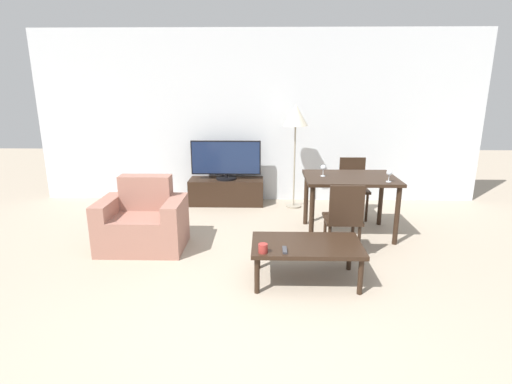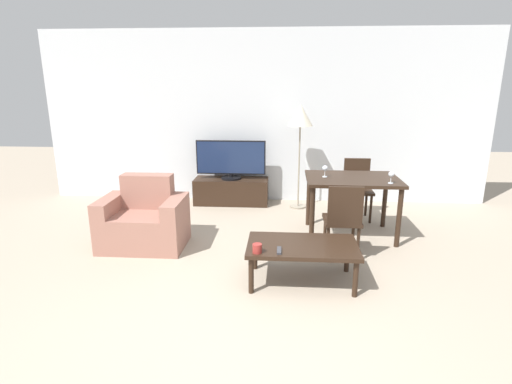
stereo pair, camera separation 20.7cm
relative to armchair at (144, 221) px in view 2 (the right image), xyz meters
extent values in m
plane|color=tan|center=(1.32, -1.76, -0.30)|extent=(18.00, 18.00, 0.00)
cube|color=silver|center=(1.32, 2.08, 1.05)|extent=(7.11, 0.06, 2.70)
cube|color=#9E6B5B|center=(0.00, -0.03, -0.09)|extent=(0.61, 0.67, 0.42)
cube|color=#9E6B5B|center=(0.00, 0.20, 0.32)|extent=(0.61, 0.20, 0.41)
cube|color=#9E6B5B|center=(-0.39, -0.03, 0.00)|extent=(0.18, 0.67, 0.60)
cube|color=#9E6B5B|center=(0.39, -0.03, 0.00)|extent=(0.18, 0.67, 0.60)
cube|color=black|center=(0.81, 1.79, -0.10)|extent=(1.18, 0.44, 0.41)
cylinder|color=black|center=(0.81, 1.79, 0.12)|extent=(0.32, 0.32, 0.03)
cylinder|color=black|center=(0.81, 1.79, 0.16)|extent=(0.04, 0.04, 0.05)
cube|color=black|center=(0.81, 1.79, 0.45)|extent=(1.10, 0.04, 0.54)
cube|color=#19284C|center=(0.81, 1.77, 0.45)|extent=(1.06, 0.01, 0.50)
cube|color=black|center=(1.83, -0.79, 0.07)|extent=(1.06, 0.62, 0.04)
cylinder|color=black|center=(1.36, -1.04, -0.12)|extent=(0.05, 0.05, 0.35)
cylinder|color=black|center=(2.31, -1.04, -0.12)|extent=(0.05, 0.05, 0.35)
cylinder|color=black|center=(1.36, -0.53, -0.12)|extent=(0.05, 0.05, 0.35)
cylinder|color=black|center=(2.31, -0.53, -0.12)|extent=(0.05, 0.05, 0.35)
cube|color=black|center=(2.50, 0.51, 0.44)|extent=(1.13, 0.82, 0.04)
cylinder|color=black|center=(1.99, 0.16, 0.06)|extent=(0.06, 0.06, 0.72)
cylinder|color=black|center=(3.00, 0.16, 0.06)|extent=(0.06, 0.06, 0.72)
cylinder|color=black|center=(1.99, 0.86, 0.06)|extent=(0.06, 0.06, 0.72)
cylinder|color=black|center=(3.00, 0.86, 0.06)|extent=(0.06, 0.06, 0.72)
cube|color=black|center=(2.30, -0.13, 0.11)|extent=(0.40, 0.40, 0.04)
cylinder|color=black|center=(2.14, 0.03, -0.10)|extent=(0.04, 0.04, 0.40)
cylinder|color=black|center=(2.46, 0.03, -0.10)|extent=(0.04, 0.04, 0.40)
cylinder|color=black|center=(2.14, -0.29, -0.10)|extent=(0.04, 0.04, 0.40)
cylinder|color=black|center=(2.46, -0.29, -0.10)|extent=(0.04, 0.04, 0.40)
cube|color=black|center=(2.30, -0.31, 0.34)|extent=(0.37, 0.04, 0.42)
cube|color=black|center=(2.70, 1.15, 0.11)|extent=(0.40, 0.40, 0.04)
cylinder|color=black|center=(2.53, 0.99, -0.10)|extent=(0.04, 0.04, 0.40)
cylinder|color=black|center=(2.86, 0.99, -0.10)|extent=(0.04, 0.04, 0.40)
cylinder|color=black|center=(2.53, 1.31, -0.10)|extent=(0.04, 0.04, 0.40)
cylinder|color=black|center=(2.86, 1.31, -0.10)|extent=(0.04, 0.04, 0.40)
cube|color=black|center=(2.70, 1.33, 0.34)|extent=(0.37, 0.04, 0.42)
cylinder|color=gray|center=(1.88, 1.65, -0.29)|extent=(0.24, 0.24, 0.02)
cylinder|color=gray|center=(1.88, 1.65, 0.35)|extent=(0.02, 0.02, 1.25)
cone|color=beige|center=(1.88, 1.65, 1.13)|extent=(0.37, 0.37, 0.32)
cube|color=#38383D|center=(1.61, -0.97, 0.10)|extent=(0.04, 0.15, 0.02)
cylinder|color=maroon|center=(1.41, -1.01, 0.14)|extent=(0.09, 0.09, 0.08)
cylinder|color=silver|center=(2.89, 0.23, 0.46)|extent=(0.06, 0.06, 0.01)
cylinder|color=silver|center=(2.89, 0.23, 0.50)|extent=(0.01, 0.01, 0.07)
sphere|color=silver|center=(2.89, 0.23, 0.57)|extent=(0.07, 0.07, 0.07)
cylinder|color=silver|center=(2.15, 0.51, 0.46)|extent=(0.06, 0.06, 0.01)
cylinder|color=silver|center=(2.15, 0.51, 0.50)|extent=(0.01, 0.01, 0.07)
sphere|color=silver|center=(2.15, 0.51, 0.57)|extent=(0.07, 0.07, 0.07)
camera|label=1|loc=(1.43, -4.38, 1.59)|focal=28.00mm
camera|label=2|loc=(1.64, -4.37, 1.59)|focal=28.00mm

